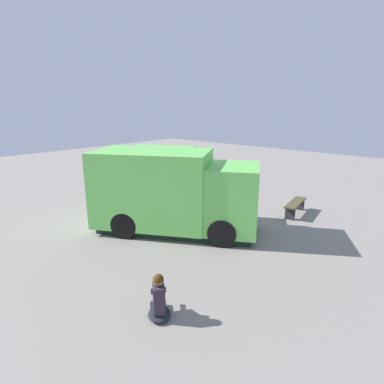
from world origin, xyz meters
TOP-DOWN VIEW (x-y plane):
  - ground_plane at (0.00, 0.00)m, footprint 40.00×40.00m
  - food_truck at (0.65, -0.64)m, footprint 5.42×4.29m
  - person_customer at (3.54, -3.95)m, footprint 0.74×0.69m
  - planter_flowering_near at (-3.35, 2.58)m, footprint 0.50×0.50m
  - planter_flowering_far at (-3.86, 0.84)m, footprint 0.43×0.43m
  - plaza_bench at (2.93, 3.44)m, footprint 0.67×1.68m

SIDE VIEW (x-z plane):
  - ground_plane at x=0.00m, z-range 0.00..0.00m
  - person_customer at x=3.54m, z-range -0.11..0.81m
  - planter_flowering_far at x=-3.86m, z-range 0.02..0.69m
  - plaza_bench at x=2.93m, z-range 0.12..0.61m
  - planter_flowering_near at x=-3.35m, z-range 0.01..0.81m
  - food_truck at x=0.65m, z-range -0.04..2.54m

